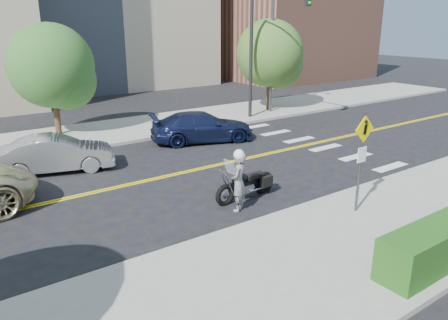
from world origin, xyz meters
name	(u,v)px	position (x,y,z in m)	size (l,w,h in m)	color
ground_plane	(136,183)	(0.00, 0.00, 0.00)	(120.00, 120.00, 0.00)	black
sidewalk_near	(277,277)	(0.00, -7.50, 0.07)	(60.00, 5.00, 0.15)	#9E9B91
sidewalk_far	(72,137)	(0.00, 7.50, 0.07)	(60.00, 5.00, 0.15)	#9E9B91
building_right	(288,16)	(26.00, 20.00, 6.00)	(14.00, 12.00, 12.00)	#8C5947
lamp_post	(272,45)	(12.00, 6.50, 4.15)	(0.16, 0.16, 8.00)	#4C4C51
traffic_light	(262,38)	(10.00, 5.08, 4.67)	(0.28, 4.50, 7.00)	black
pedestrian_sign	(362,153)	(4.20, -6.31, 1.96)	(0.78, 0.08, 3.00)	#4C4C51
motorcyclist	(239,180)	(1.58, -3.97, 0.97)	(0.79, 0.76, 1.94)	silver
motorcycle	(246,177)	(2.35, -3.36, 0.72)	(2.37, 0.72, 1.44)	black
parked_car_silver	(56,154)	(-1.92, 2.96, 0.70)	(1.48, 4.26, 1.40)	#97979E
parked_car_blue	(202,127)	(5.02, 3.42, 0.71)	(2.00, 4.91, 1.42)	#171F46
tree_far_a	(51,66)	(-0.38, 8.30, 3.49)	(4.03, 4.03, 5.51)	#382619
tree_far_b	(270,53)	(12.32, 7.06, 3.63)	(4.12, 4.12, 5.70)	#382619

